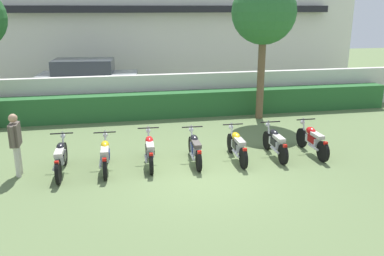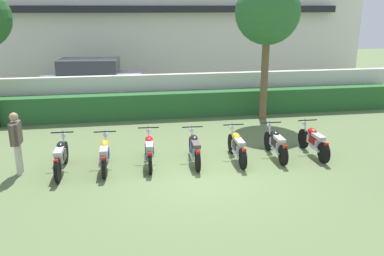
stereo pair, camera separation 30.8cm
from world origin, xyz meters
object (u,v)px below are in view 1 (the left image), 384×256
(motorcycle_in_row_3, at_px, (195,148))
(motorcycle_in_row_6, at_px, (312,140))
(motorcycle_in_row_4, at_px, (237,145))
(tree_far_side, at_px, (264,13))
(inspector_person, at_px, (16,140))
(motorcycle_in_row_1, at_px, (105,155))
(parked_car, at_px, (88,80))
(motorcycle_in_row_0, at_px, (61,157))
(motorcycle_in_row_5, at_px, (275,142))
(motorcycle_in_row_2, at_px, (150,150))

(motorcycle_in_row_3, xyz_separation_m, motorcycle_in_row_6, (3.56, 0.02, 0.01))
(motorcycle_in_row_4, bearing_deg, motorcycle_in_row_6, -87.44)
(tree_far_side, height_order, motorcycle_in_row_6, tree_far_side)
(tree_far_side, relative_size, inspector_person, 3.17)
(tree_far_side, height_order, motorcycle_in_row_1, tree_far_side)
(tree_far_side, height_order, motorcycle_in_row_3, tree_far_side)
(parked_car, bearing_deg, motorcycle_in_row_4, -57.73)
(tree_far_side, height_order, inspector_person, tree_far_side)
(parked_car, relative_size, motorcycle_in_row_4, 2.48)
(tree_far_side, xyz_separation_m, inspector_person, (-8.15, -4.22, -3.03))
(motorcycle_in_row_0, height_order, motorcycle_in_row_6, motorcycle_in_row_0)
(motorcycle_in_row_0, xyz_separation_m, motorcycle_in_row_4, (4.81, 0.03, -0.01))
(motorcycle_in_row_1, distance_m, motorcycle_in_row_6, 6.01)
(parked_car, distance_m, motorcycle_in_row_5, 10.70)
(motorcycle_in_row_0, bearing_deg, inspector_person, 86.06)
(parked_car, relative_size, motorcycle_in_row_1, 2.57)
(parked_car, xyz_separation_m, motorcycle_in_row_1, (0.77, -9.18, -0.50))
(motorcycle_in_row_0, distance_m, motorcycle_in_row_1, 1.14)
(motorcycle_in_row_3, xyz_separation_m, inspector_person, (-4.66, 0.04, 0.54))
(motorcycle_in_row_6, height_order, inspector_person, inspector_person)
(motorcycle_in_row_2, xyz_separation_m, inspector_person, (-3.41, -0.04, 0.53))
(motorcycle_in_row_4, bearing_deg, motorcycle_in_row_5, -85.95)
(motorcycle_in_row_3, relative_size, motorcycle_in_row_4, 0.96)
(motorcycle_in_row_6, bearing_deg, motorcycle_in_row_3, 89.94)
(parked_car, height_order, motorcycle_in_row_3, parked_car)
(motorcycle_in_row_6, bearing_deg, motorcycle_in_row_4, 90.64)
(motorcycle_in_row_2, relative_size, motorcycle_in_row_6, 0.99)
(motorcycle_in_row_4, bearing_deg, inspector_person, 90.88)
(motorcycle_in_row_2, xyz_separation_m, motorcycle_in_row_5, (3.65, -0.05, -0.00))
(parked_car, height_order, motorcycle_in_row_0, parked_car)
(parked_car, relative_size, inspector_person, 2.83)
(tree_far_side, distance_m, motorcycle_in_row_4, 6.01)
(tree_far_side, distance_m, motorcycle_in_row_6, 5.53)
(motorcycle_in_row_4, height_order, motorcycle_in_row_5, motorcycle_in_row_4)
(motorcycle_in_row_3, bearing_deg, parked_car, 21.71)
(motorcycle_in_row_0, height_order, motorcycle_in_row_5, motorcycle_in_row_0)
(motorcycle_in_row_1, height_order, motorcycle_in_row_3, motorcycle_in_row_1)
(motorcycle_in_row_0, xyz_separation_m, motorcycle_in_row_1, (1.14, -0.00, -0.02))
(motorcycle_in_row_1, relative_size, motorcycle_in_row_6, 0.95)
(tree_far_side, bearing_deg, motorcycle_in_row_0, -148.62)
(tree_far_side, xyz_separation_m, motorcycle_in_row_6, (0.07, -4.24, -3.56))
(motorcycle_in_row_0, xyz_separation_m, motorcycle_in_row_6, (7.15, 0.08, -0.01))
(inspector_person, bearing_deg, motorcycle_in_row_5, -0.09)
(inspector_person, bearing_deg, motorcycle_in_row_0, -5.18)
(motorcycle_in_row_0, relative_size, motorcycle_in_row_1, 1.08)
(parked_car, xyz_separation_m, motorcycle_in_row_4, (4.44, -9.15, -0.50))
(motorcycle_in_row_0, bearing_deg, motorcycle_in_row_1, -88.92)
(motorcycle_in_row_1, bearing_deg, tree_far_side, -52.51)
(motorcycle_in_row_5, bearing_deg, motorcycle_in_row_3, 91.99)
(parked_car, distance_m, motorcycle_in_row_0, 9.20)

